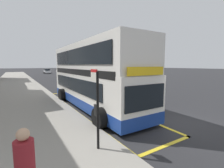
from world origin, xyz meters
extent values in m
plane|color=#28282B|center=(0.00, 32.00, 0.00)|extent=(260.00, 260.00, 0.00)
cube|color=gray|center=(-7.00, 32.00, 0.07)|extent=(6.00, 76.00, 0.14)
cube|color=white|center=(-2.45, 5.51, 1.35)|extent=(2.51, 10.78, 2.30)
cube|color=white|center=(-2.45, 5.51, 3.45)|extent=(2.48, 10.56, 1.90)
cube|color=navy|center=(-2.45, 5.51, 0.50)|extent=(2.53, 10.80, 0.60)
cube|color=black|center=(-2.45, 5.51, 2.52)|extent=(2.54, 9.91, 0.36)
cube|color=black|center=(-3.72, 5.91, 1.65)|extent=(0.04, 8.62, 0.90)
cube|color=black|center=(-3.72, 5.51, 3.50)|extent=(0.04, 9.48, 1.00)
cube|color=black|center=(-2.45, 0.11, 1.60)|extent=(2.21, 0.04, 1.10)
cube|color=yellow|center=(-2.45, 0.11, 2.72)|extent=(2.01, 0.04, 0.36)
cylinder|color=black|center=(-3.79, 1.63, 0.50)|extent=(0.56, 1.00, 1.00)
cylinder|color=black|center=(-1.11, 1.63, 0.50)|extent=(0.56, 1.00, 1.00)
cylinder|color=black|center=(-3.79, 8.48, 0.50)|extent=(0.56, 1.00, 1.00)
cylinder|color=black|center=(-1.11, 8.48, 0.50)|extent=(0.56, 1.00, 1.00)
cube|color=yellow|center=(-3.92, 5.53, 0.01)|extent=(0.16, 13.39, 0.01)
cube|color=yellow|center=(-1.13, 5.53, 0.01)|extent=(0.16, 13.39, 0.01)
cube|color=yellow|center=(-2.53, -1.09, 0.01)|extent=(2.95, 0.16, 0.01)
cube|color=yellow|center=(-2.53, 12.14, 0.01)|extent=(2.95, 0.16, 0.01)
cylinder|color=black|center=(-4.85, -0.15, 1.45)|extent=(0.09, 0.09, 2.62)
cube|color=silver|center=(-4.85, 0.10, 2.58)|extent=(0.05, 0.42, 0.30)
cube|color=red|center=(-4.85, 0.10, 2.78)|extent=(0.05, 0.42, 0.10)
cube|color=black|center=(-4.85, -0.05, 1.44)|extent=(0.06, 0.28, 0.40)
cube|color=#196066|center=(4.66, 37.92, 0.66)|extent=(1.76, 4.20, 0.72)
cube|color=black|center=(4.66, 37.82, 1.32)|extent=(1.52, 1.90, 0.60)
cylinder|color=black|center=(3.72, 39.22, 0.30)|extent=(0.22, 0.60, 0.60)
cylinder|color=black|center=(5.59, 39.22, 0.30)|extent=(0.22, 0.60, 0.60)
cylinder|color=black|center=(3.72, 36.62, 0.30)|extent=(0.22, 0.60, 0.60)
cylinder|color=black|center=(5.59, 36.62, 0.30)|extent=(0.22, 0.60, 0.60)
cube|color=silver|center=(2.57, 53.89, 0.66)|extent=(1.76, 4.20, 0.72)
cube|color=black|center=(2.57, 53.79, 1.32)|extent=(1.52, 1.90, 0.60)
cylinder|color=black|center=(1.64, 55.19, 0.30)|extent=(0.22, 0.60, 0.60)
cylinder|color=black|center=(3.51, 55.19, 0.30)|extent=(0.22, 0.60, 0.60)
cylinder|color=black|center=(1.64, 52.58, 0.30)|extent=(0.22, 0.60, 0.60)
cylinder|color=black|center=(3.51, 52.58, 0.30)|extent=(0.22, 0.60, 0.60)
cube|color=black|center=(3.00, 25.88, 0.66)|extent=(1.76, 4.20, 0.72)
cube|color=black|center=(3.00, 25.78, 1.32)|extent=(1.52, 1.90, 0.60)
cylinder|color=black|center=(2.07, 27.18, 0.30)|extent=(0.22, 0.60, 0.60)
cylinder|color=black|center=(3.94, 27.18, 0.30)|extent=(0.22, 0.60, 0.60)
cylinder|color=black|center=(2.07, 24.58, 0.30)|extent=(0.22, 0.60, 0.60)
cylinder|color=black|center=(3.94, 24.58, 0.30)|extent=(0.22, 0.60, 0.60)
cube|color=navy|center=(4.74, 31.40, 0.66)|extent=(1.76, 4.20, 0.72)
cube|color=black|center=(4.74, 31.30, 1.32)|extent=(1.52, 1.90, 0.60)
cylinder|color=black|center=(3.81, 32.70, 0.30)|extent=(0.22, 0.60, 0.60)
cylinder|color=black|center=(5.68, 32.70, 0.30)|extent=(0.22, 0.60, 0.60)
cylinder|color=black|center=(3.81, 30.10, 0.30)|extent=(0.22, 0.60, 0.60)
cylinder|color=black|center=(5.68, 30.10, 0.30)|extent=(0.22, 0.60, 0.60)
cylinder|color=maroon|center=(-7.06, -1.67, 1.32)|extent=(0.34, 0.34, 0.67)
sphere|color=tan|center=(-7.06, -1.67, 1.77)|extent=(0.23, 0.23, 0.23)
camera|label=1|loc=(-7.12, -4.72, 2.97)|focal=25.27mm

